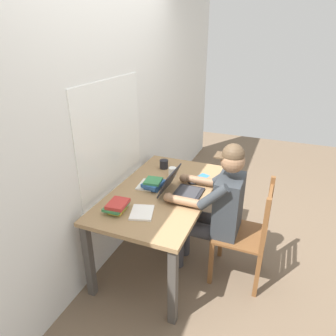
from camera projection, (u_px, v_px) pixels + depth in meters
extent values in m
plane|color=brown|center=(163.00, 254.00, 2.97)|extent=(8.00, 8.00, 0.00)
cube|color=silver|center=(110.00, 120.00, 2.60)|extent=(6.00, 0.04, 2.60)
cube|color=white|center=(112.00, 137.00, 2.62)|extent=(0.99, 0.01, 0.97)
cube|color=beige|center=(116.00, 189.00, 2.83)|extent=(1.05, 0.06, 0.04)
cube|color=#9E7A51|center=(163.00, 192.00, 2.68)|extent=(1.43, 0.81, 0.03)
cube|color=#4C4742|center=(173.00, 287.00, 2.15)|extent=(0.06, 0.06, 0.68)
cube|color=#4C4742|center=(217.00, 199.00, 3.27)|extent=(0.06, 0.06, 0.68)
cube|color=#4C4742|center=(89.00, 261.00, 2.39)|extent=(0.06, 0.06, 0.68)
cube|color=#4C4742|center=(157.00, 188.00, 3.51)|extent=(0.06, 0.06, 0.68)
cube|color=#33383D|center=(229.00, 205.00, 2.49)|extent=(0.34, 0.20, 0.50)
sphere|color=#936B4C|center=(233.00, 161.00, 2.33)|extent=(0.19, 0.19, 0.19)
sphere|color=brown|center=(233.00, 155.00, 2.31)|extent=(0.17, 0.17, 0.17)
cube|color=brown|center=(222.00, 155.00, 2.34)|extent=(0.13, 0.10, 0.01)
cylinder|color=#38383D|center=(201.00, 231.00, 2.59)|extent=(0.13, 0.40, 0.13)
cylinder|color=#38383D|center=(206.00, 220.00, 2.74)|extent=(0.13, 0.40, 0.13)
cylinder|color=#38383D|center=(178.00, 246.00, 2.75)|extent=(0.10, 0.10, 0.44)
cylinder|color=#38383D|center=(185.00, 235.00, 2.90)|extent=(0.10, 0.10, 0.44)
cylinder|color=#33383D|center=(213.00, 197.00, 2.29)|extent=(0.10, 0.25, 0.24)
cylinder|color=#936B4C|center=(184.00, 201.00, 2.40)|extent=(0.07, 0.28, 0.07)
sphere|color=#936B4C|center=(168.00, 197.00, 2.46)|extent=(0.08, 0.08, 0.08)
cylinder|color=#33383D|center=(224.00, 176.00, 2.62)|extent=(0.10, 0.25, 0.24)
cylinder|color=#936B4C|center=(199.00, 180.00, 2.74)|extent=(0.07, 0.28, 0.07)
sphere|color=#936B4C|center=(184.00, 178.00, 2.78)|extent=(0.08, 0.08, 0.08)
cube|color=brown|center=(240.00, 234.00, 2.56)|extent=(0.42, 0.42, 0.02)
cube|color=brown|center=(221.00, 237.00, 2.87)|extent=(0.04, 0.04, 0.42)
cube|color=brown|center=(211.00, 263.00, 2.55)|extent=(0.04, 0.04, 0.42)
cube|color=brown|center=(262.00, 247.00, 2.74)|extent=(0.04, 0.04, 0.42)
cube|color=brown|center=(257.00, 276.00, 2.42)|extent=(0.04, 0.04, 0.42)
cube|color=brown|center=(270.00, 202.00, 2.55)|extent=(0.04, 0.04, 0.48)
cube|color=brown|center=(265.00, 227.00, 2.23)|extent=(0.04, 0.04, 0.48)
cube|color=brown|center=(265.00, 226.00, 2.44)|extent=(0.36, 0.02, 0.04)
cube|color=brown|center=(268.00, 212.00, 2.38)|extent=(0.36, 0.02, 0.04)
cube|color=brown|center=(270.00, 196.00, 2.32)|extent=(0.36, 0.02, 0.04)
cube|color=#232328|center=(187.00, 195.00, 2.58)|extent=(0.33, 0.23, 0.02)
cube|color=#38383D|center=(187.00, 194.00, 2.57)|extent=(0.29, 0.17, 0.00)
cube|color=#232328|center=(169.00, 180.00, 2.59)|extent=(0.33, 0.10, 0.20)
cube|color=#99A8B2|center=(169.00, 180.00, 2.59)|extent=(0.29, 0.08, 0.17)
ellipsoid|color=#232328|center=(192.00, 182.00, 2.77)|extent=(0.06, 0.10, 0.03)
cylinder|color=white|center=(172.00, 172.00, 2.92)|extent=(0.08, 0.08, 0.09)
torus|color=white|center=(174.00, 169.00, 2.96)|extent=(0.05, 0.01, 0.05)
cylinder|color=black|center=(164.00, 164.00, 3.08)|extent=(0.09, 0.09, 0.09)
torus|color=black|center=(166.00, 162.00, 3.13)|extent=(0.05, 0.01, 0.05)
cube|color=gold|center=(118.00, 209.00, 2.36)|extent=(0.15, 0.11, 0.03)
cube|color=#38844C|center=(116.00, 206.00, 2.34)|extent=(0.19, 0.15, 0.02)
cube|color=#BC332D|center=(118.00, 204.00, 2.33)|extent=(0.19, 0.15, 0.03)
cube|color=#2D5B9E|center=(154.00, 186.00, 2.71)|extent=(0.17, 0.14, 0.03)
cube|color=#2D5B9E|center=(154.00, 184.00, 2.69)|extent=(0.21, 0.18, 0.03)
cube|color=#38844C|center=(153.00, 181.00, 2.68)|extent=(0.17, 0.16, 0.02)
cube|color=silver|center=(147.00, 185.00, 2.75)|extent=(0.23, 0.17, 0.01)
cube|color=white|center=(142.00, 212.00, 2.33)|extent=(0.25, 0.22, 0.02)
cube|color=teal|center=(203.00, 177.00, 2.92)|extent=(0.15, 0.13, 0.00)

